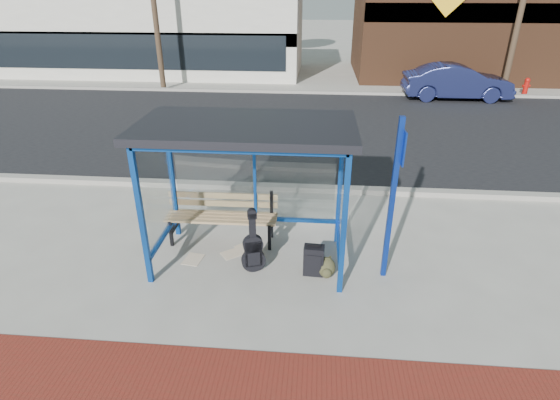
# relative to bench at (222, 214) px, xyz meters

# --- Properties ---
(ground) EXTENTS (120.00, 120.00, 0.00)m
(ground) POSITION_rel_bench_xyz_m (0.60, -0.62, -0.54)
(ground) COLOR #B2ADA0
(ground) RESTS_ON ground
(brick_paver_strip) EXTENTS (60.00, 1.00, 0.01)m
(brick_paver_strip) POSITION_rel_bench_xyz_m (0.60, -3.22, -0.53)
(brick_paver_strip) COLOR maroon
(brick_paver_strip) RESTS_ON ground
(curb_near) EXTENTS (60.00, 0.25, 0.12)m
(curb_near) POSITION_rel_bench_xyz_m (0.60, 2.28, -0.48)
(curb_near) COLOR gray
(curb_near) RESTS_ON ground
(street_asphalt) EXTENTS (60.00, 10.00, 0.00)m
(street_asphalt) POSITION_rel_bench_xyz_m (0.60, 7.38, -0.53)
(street_asphalt) COLOR black
(street_asphalt) RESTS_ON ground
(curb_far) EXTENTS (60.00, 0.25, 0.12)m
(curb_far) POSITION_rel_bench_xyz_m (0.60, 12.48, -0.48)
(curb_far) COLOR gray
(curb_far) RESTS_ON ground
(far_sidewalk) EXTENTS (60.00, 4.00, 0.01)m
(far_sidewalk) POSITION_rel_bench_xyz_m (0.60, 14.38, -0.53)
(far_sidewalk) COLOR #B2ADA0
(far_sidewalk) RESTS_ON ground
(bus_shelter) EXTENTS (3.30, 1.80, 2.42)m
(bus_shelter) POSITION_rel_bench_xyz_m (0.60, -0.55, 1.53)
(bus_shelter) COLOR #0D3F98
(bus_shelter) RESTS_ON ground
(storefront_white) EXTENTS (18.00, 6.04, 4.00)m
(storefront_white) POSITION_rel_bench_xyz_m (-8.40, 17.37, 1.46)
(storefront_white) COLOR silver
(storefront_white) RESTS_ON ground
(storefront_brown) EXTENTS (10.00, 7.08, 6.40)m
(storefront_brown) POSITION_rel_bench_xyz_m (8.60, 17.87, 2.66)
(storefront_brown) COLOR #59331E
(storefront_brown) RESTS_ON ground
(bench) EXTENTS (2.01, 0.51, 0.95)m
(bench) POSITION_rel_bench_xyz_m (0.00, 0.00, 0.00)
(bench) COLOR black
(bench) RESTS_ON ground
(guitar_bag) EXTENTS (0.41, 0.22, 1.08)m
(guitar_bag) POSITION_rel_bench_xyz_m (0.70, -0.94, -0.14)
(guitar_bag) COLOR black
(guitar_bag) RESTS_ON ground
(suitcase) EXTENTS (0.34, 0.23, 0.57)m
(suitcase) POSITION_rel_bench_xyz_m (1.69, -0.95, -0.27)
(suitcase) COLOR black
(suitcase) RESTS_ON ground
(backpack) EXTENTS (0.30, 0.27, 0.34)m
(backpack) POSITION_rel_bench_xyz_m (1.90, -1.01, -0.37)
(backpack) COLOR #33321C
(backpack) RESTS_ON ground
(sign_post) EXTENTS (0.11, 0.33, 2.65)m
(sign_post) POSITION_rel_bench_xyz_m (2.84, -0.87, 0.95)
(sign_post) COLOR navy
(sign_post) RESTS_ON ground
(newspaper_a) EXTENTS (0.35, 0.41, 0.01)m
(newspaper_a) POSITION_rel_bench_xyz_m (-0.39, -0.71, -0.53)
(newspaper_a) COLOR white
(newspaper_a) RESTS_ON ground
(newspaper_b) EXTENTS (0.45, 0.44, 0.01)m
(newspaper_b) POSITION_rel_bench_xyz_m (0.25, -0.48, -0.53)
(newspaper_b) COLOR white
(newspaper_b) RESTS_ON ground
(newspaper_c) EXTENTS (0.44, 0.44, 0.01)m
(newspaper_c) POSITION_rel_bench_xyz_m (0.46, -0.22, -0.53)
(newspaper_c) COLOR white
(newspaper_c) RESTS_ON ground
(parked_car) EXTENTS (4.30, 1.52, 1.41)m
(parked_car) POSITION_rel_bench_xyz_m (7.35, 11.94, 0.17)
(parked_car) COLOR #1B214E
(parked_car) RESTS_ON ground
(fire_hydrant) EXTENTS (0.34, 0.22, 0.75)m
(fire_hydrant) POSITION_rel_bench_xyz_m (10.56, 12.90, -0.13)
(fire_hydrant) COLOR #B9130D
(fire_hydrant) RESTS_ON ground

